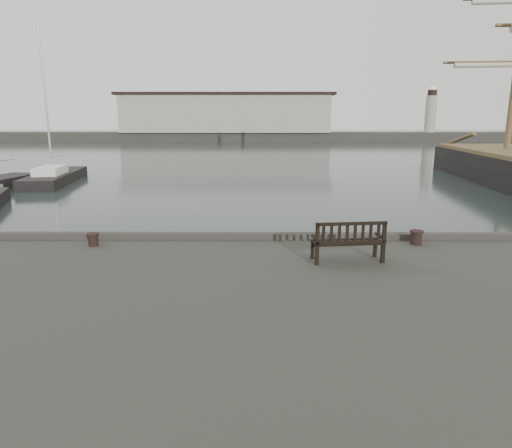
{
  "coord_description": "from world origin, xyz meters",
  "views": [
    {
      "loc": [
        -0.67,
        -13.3,
        5.07
      ],
      "look_at": [
        -0.74,
        -0.5,
        2.1
      ],
      "focal_mm": 32.0,
      "sensor_mm": 36.0,
      "label": 1
    }
  ],
  "objects_px": {
    "bench": "(348,249)",
    "yacht_d": "(55,180)",
    "bollard_left": "(93,239)",
    "bollard_right": "(416,238)"
  },
  "relations": [
    {
      "from": "bollard_right",
      "to": "yacht_d",
      "type": "distance_m",
      "value": 31.88
    },
    {
      "from": "bench",
      "to": "yacht_d",
      "type": "height_order",
      "value": "yacht_d"
    },
    {
      "from": "bollard_left",
      "to": "bollard_right",
      "type": "distance_m",
      "value": 9.17
    },
    {
      "from": "bench",
      "to": "bollard_right",
      "type": "relative_size",
      "value": 4.53
    },
    {
      "from": "bollard_left",
      "to": "bench",
      "type": "bearing_deg",
      "value": -11.47
    },
    {
      "from": "bollard_left",
      "to": "bollard_right",
      "type": "xyz_separation_m",
      "value": [
        9.16,
        0.17,
        0.02
      ]
    },
    {
      "from": "yacht_d",
      "to": "bench",
      "type": "bearing_deg",
      "value": -61.51
    },
    {
      "from": "bollard_left",
      "to": "bollard_right",
      "type": "height_order",
      "value": "bollard_right"
    },
    {
      "from": "bench",
      "to": "bollard_right",
      "type": "bearing_deg",
      "value": 28.46
    },
    {
      "from": "bench",
      "to": "yacht_d",
      "type": "xyz_separation_m",
      "value": [
        -18.65,
        25.59,
        -1.65
      ]
    }
  ]
}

